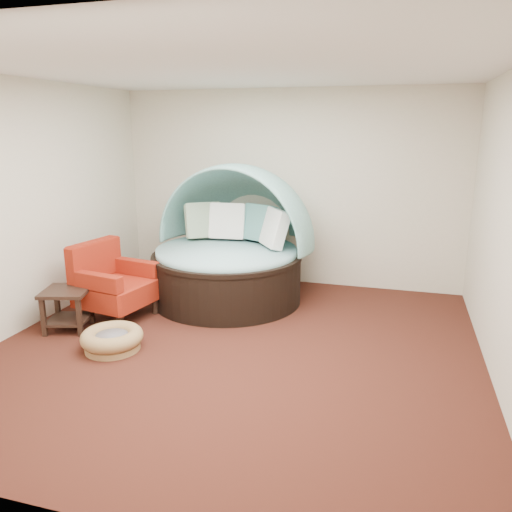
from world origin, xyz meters
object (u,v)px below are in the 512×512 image
(red_armchair, at_px, (112,284))
(canopy_daybed, at_px, (231,238))
(pet_basket, at_px, (112,339))
(side_table, at_px, (67,304))

(red_armchair, bearing_deg, canopy_daybed, 53.47)
(pet_basket, relative_size, side_table, 1.37)
(red_armchair, distance_m, side_table, 0.58)
(pet_basket, bearing_deg, red_armchair, 120.46)
(canopy_daybed, distance_m, side_table, 2.20)
(canopy_daybed, relative_size, pet_basket, 2.75)
(canopy_daybed, bearing_deg, red_armchair, -127.09)
(side_table, bearing_deg, pet_basket, -23.76)
(canopy_daybed, distance_m, pet_basket, 2.15)
(pet_basket, height_order, side_table, side_table)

